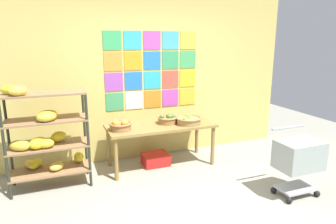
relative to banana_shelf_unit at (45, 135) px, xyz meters
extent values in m
plane|color=gray|center=(1.60, -1.27, -0.73)|extent=(9.77, 9.77, 0.00)
cube|color=#D0BA5E|center=(1.60, 0.64, 0.76)|extent=(5.13, 0.06, 2.99)
cube|color=#38AB5E|center=(1.06, 0.61, 1.21)|extent=(0.29, 0.01, 0.29)
cube|color=#30A9B8|center=(1.38, 0.61, 1.21)|extent=(0.29, 0.01, 0.29)
cube|color=#AE48A5|center=(1.70, 0.61, 1.21)|extent=(0.29, 0.01, 0.29)
cube|color=#3EA4BF|center=(2.02, 0.61, 1.21)|extent=(0.29, 0.01, 0.29)
cube|color=gold|center=(2.34, 0.61, 1.21)|extent=(0.29, 0.01, 0.29)
cube|color=orange|center=(1.06, 0.61, 0.89)|extent=(0.29, 0.01, 0.29)
cube|color=orange|center=(1.38, 0.61, 0.89)|extent=(0.29, 0.01, 0.29)
cube|color=#2473B7|center=(1.70, 0.61, 0.89)|extent=(0.29, 0.01, 0.29)
cube|color=#34945C|center=(2.02, 0.61, 0.89)|extent=(0.29, 0.01, 0.29)
cube|color=#42A259|center=(2.34, 0.61, 0.89)|extent=(0.29, 0.01, 0.29)
cube|color=purple|center=(1.06, 0.61, 0.57)|extent=(0.29, 0.01, 0.29)
cube|color=blue|center=(1.38, 0.61, 0.57)|extent=(0.29, 0.01, 0.29)
cube|color=#27A5BA|center=(1.70, 0.61, 0.57)|extent=(0.29, 0.01, 0.29)
cube|color=#E14D3D|center=(2.02, 0.61, 0.57)|extent=(0.29, 0.01, 0.29)
cube|color=yellow|center=(2.34, 0.61, 0.57)|extent=(0.29, 0.01, 0.29)
cube|color=#3F985D|center=(1.06, 0.61, 0.25)|extent=(0.29, 0.01, 0.29)
cube|color=silver|center=(1.38, 0.61, 0.25)|extent=(0.29, 0.01, 0.29)
cube|color=orange|center=(1.70, 0.61, 0.25)|extent=(0.29, 0.01, 0.29)
cube|color=#AE42AC|center=(2.02, 0.61, 0.25)|extent=(0.29, 0.01, 0.29)
cube|color=gold|center=(2.34, 0.61, 0.25)|extent=(0.29, 0.01, 0.29)
cylinder|color=#272B20|center=(-0.45, -0.19, -0.08)|extent=(0.04, 0.04, 1.30)
cylinder|color=#272B20|center=(0.53, -0.19, -0.08)|extent=(0.04, 0.04, 1.30)
cylinder|color=#272B20|center=(-0.45, 0.22, -0.08)|extent=(0.04, 0.04, 1.30)
cylinder|color=#272B20|center=(0.53, 0.22, -0.08)|extent=(0.04, 0.04, 1.30)
cube|color=olive|center=(0.04, 0.02, -0.51)|extent=(1.02, 0.45, 0.03)
ellipsoid|color=gold|center=(0.11, -0.03, -0.44)|extent=(0.27, 0.27, 0.11)
ellipsoid|color=yellow|center=(0.42, 0.16, -0.43)|extent=(0.16, 0.25, 0.13)
ellipsoid|color=yellow|center=(-0.16, 0.16, -0.44)|extent=(0.23, 0.30, 0.11)
ellipsoid|color=yellow|center=(-0.23, 0.17, -0.44)|extent=(0.22, 0.25, 0.11)
cube|color=olive|center=(0.04, 0.02, -0.15)|extent=(1.02, 0.45, 0.02)
ellipsoid|color=yellow|center=(-0.29, -0.09, -0.07)|extent=(0.30, 0.23, 0.14)
ellipsoid|color=yellow|center=(-0.08, -0.09, -0.07)|extent=(0.29, 0.30, 0.15)
ellipsoid|color=yellow|center=(0.17, 0.10, -0.07)|extent=(0.26, 0.23, 0.14)
ellipsoid|color=gold|center=(-0.01, -0.09, -0.08)|extent=(0.29, 0.24, 0.12)
cube|color=olive|center=(0.04, 0.02, 0.20)|extent=(1.02, 0.45, 0.02)
ellipsoid|color=gold|center=(0.04, -0.12, 0.27)|extent=(0.27, 0.22, 0.12)
ellipsoid|color=yellow|center=(0.06, -0.08, 0.28)|extent=(0.30, 0.26, 0.14)
cube|color=olive|center=(0.04, 0.02, 0.55)|extent=(1.02, 0.45, 0.02)
ellipsoid|color=yellow|center=(-0.33, -0.01, 0.63)|extent=(0.29, 0.24, 0.12)
ellipsoid|color=yellow|center=(-0.24, -0.14, 0.63)|extent=(0.24, 0.18, 0.12)
cube|color=olive|center=(1.67, 0.13, -0.08)|extent=(1.67, 0.68, 0.04)
cylinder|color=olive|center=(0.90, -0.15, -0.42)|extent=(0.06, 0.06, 0.63)
cylinder|color=olive|center=(2.45, -0.15, -0.42)|extent=(0.06, 0.06, 0.63)
cylinder|color=olive|center=(0.90, 0.41, -0.42)|extent=(0.06, 0.06, 0.63)
cylinder|color=olive|center=(2.45, 0.41, -0.42)|extent=(0.06, 0.06, 0.63)
cylinder|color=olive|center=(1.03, 0.07, -0.01)|extent=(0.31, 0.31, 0.10)
torus|color=#9A693F|center=(1.03, 0.07, 0.03)|extent=(0.34, 0.34, 0.03)
sphere|color=gold|center=(0.95, 0.06, 0.05)|extent=(0.09, 0.09, 0.09)
sphere|color=gold|center=(0.95, 0.10, 0.05)|extent=(0.10, 0.10, 0.10)
sphere|color=gold|center=(1.07, 0.01, 0.06)|extent=(0.10, 0.10, 0.10)
cylinder|color=olive|center=(1.79, 0.16, -0.02)|extent=(0.29, 0.29, 0.10)
torus|color=olive|center=(1.79, 0.16, 0.03)|extent=(0.32, 0.32, 0.03)
sphere|color=#537227|center=(1.82, 0.14, 0.05)|extent=(0.08, 0.08, 0.08)
sphere|color=#3D683A|center=(1.85, 0.13, 0.05)|extent=(0.09, 0.09, 0.09)
sphere|color=#3B5D34|center=(1.88, 0.19, 0.04)|extent=(0.07, 0.07, 0.07)
sphere|color=#506B29|center=(1.83, 0.20, 0.05)|extent=(0.07, 0.07, 0.07)
sphere|color=#516231|center=(1.70, 0.17, 0.05)|extent=(0.08, 0.08, 0.08)
cylinder|color=olive|center=(2.09, 0.01, -0.01)|extent=(0.38, 0.38, 0.10)
torus|color=olive|center=(2.09, 0.01, 0.03)|extent=(0.41, 0.41, 0.03)
sphere|color=#74BB3B|center=(2.10, 0.01, 0.04)|extent=(0.04, 0.04, 0.04)
sphere|color=#79BB30|center=(2.11, 0.13, 0.04)|extent=(0.06, 0.06, 0.06)
sphere|color=#7DC431|center=(1.99, -0.05, 0.05)|extent=(0.05, 0.05, 0.05)
sphere|color=#73BB39|center=(2.12, 0.12, 0.04)|extent=(0.05, 0.05, 0.05)
cube|color=red|center=(1.59, 0.18, -0.65)|extent=(0.41, 0.34, 0.18)
sphere|color=black|center=(2.74, -1.54, -0.69)|extent=(0.08, 0.08, 0.08)
sphere|color=black|center=(3.19, -1.54, -0.69)|extent=(0.08, 0.08, 0.08)
sphere|color=black|center=(2.74, -1.26, -0.69)|extent=(0.08, 0.08, 0.08)
sphere|color=black|center=(3.19, -1.26, -0.69)|extent=(0.08, 0.08, 0.08)
cube|color=#A5A8AD|center=(2.96, -1.40, -0.63)|extent=(0.47, 0.30, 0.03)
cube|color=#95A29E|center=(2.96, -1.40, -0.19)|extent=(0.55, 0.38, 0.36)
cylinder|color=#95A29E|center=(2.96, -1.18, 0.11)|extent=(0.52, 0.03, 0.03)
camera|label=1|loc=(0.15, -4.07, 1.22)|focal=31.96mm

